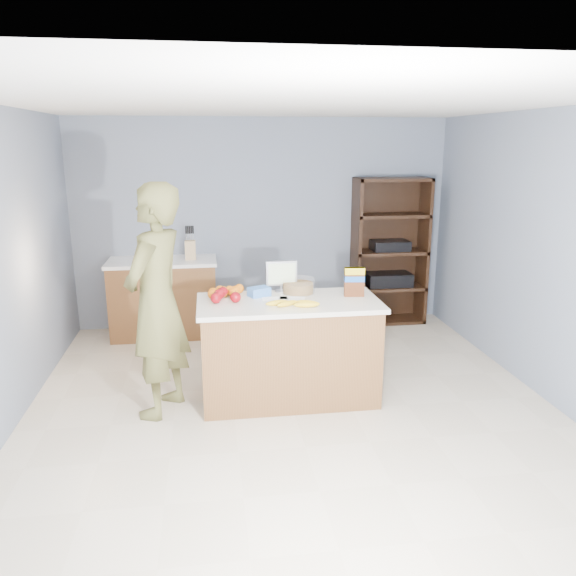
{
  "coord_description": "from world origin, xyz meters",
  "views": [
    {
      "loc": [
        -0.66,
        -4.26,
        2.22
      ],
      "look_at": [
        0.0,
        0.35,
        1.0
      ],
      "focal_mm": 35.0,
      "sensor_mm": 36.0,
      "label": 1
    }
  ],
  "objects": [
    {
      "name": "walls",
      "position": [
        0.0,
        0.0,
        1.65
      ],
      "size": [
        4.52,
        5.02,
        2.51
      ],
      "color": "slate",
      "rests_on": "ground"
    },
    {
      "name": "oranges",
      "position": [
        -0.53,
        0.54,
        0.94
      ],
      "size": [
        0.32,
        0.24,
        0.08
      ],
      "color": "orange",
      "rests_on": "counter_peninsula"
    },
    {
      "name": "cereal_box",
      "position": [
        0.59,
        0.36,
        1.05
      ],
      "size": [
        0.18,
        0.09,
        0.26
      ],
      "color": "#592B14",
      "rests_on": "counter_peninsula"
    },
    {
      "name": "shelving_unit",
      "position": [
        1.55,
        2.35,
        0.86
      ],
      "size": [
        0.9,
        0.4,
        1.8
      ],
      "color": "black",
      "rests_on": "ground"
    },
    {
      "name": "salad_bowl",
      "position": [
        0.12,
        0.55,
        0.96
      ],
      "size": [
        0.3,
        0.3,
        0.13
      ],
      "color": "#267219",
      "rests_on": "counter_peninsula"
    },
    {
      "name": "envelopes",
      "position": [
        -0.03,
        0.38,
        0.9
      ],
      "size": [
        0.38,
        0.16,
        0.0
      ],
      "color": "white",
      "rests_on": "counter_peninsula"
    },
    {
      "name": "apples",
      "position": [
        -0.55,
        0.38,
        0.95
      ],
      "size": [
        0.26,
        0.28,
        0.09
      ],
      "color": "maroon",
      "rests_on": "counter_peninsula"
    },
    {
      "name": "person",
      "position": [
        -1.1,
        0.21,
        0.96
      ],
      "size": [
        0.71,
        0.83,
        1.92
      ],
      "primitive_type": "imported",
      "rotation": [
        0.0,
        0.0,
        -1.99
      ],
      "color": "brown",
      "rests_on": "ground"
    },
    {
      "name": "bananas",
      "position": [
        0.02,
        0.13,
        0.92
      ],
      "size": [
        0.46,
        0.18,
        0.05
      ],
      "color": "yellow",
      "rests_on": "counter_peninsula"
    },
    {
      "name": "tv",
      "position": [
        -0.02,
        0.61,
        1.06
      ],
      "size": [
        0.28,
        0.12,
        0.28
      ],
      "color": "silver",
      "rests_on": "counter_peninsula"
    },
    {
      "name": "blue_carton",
      "position": [
        -0.24,
        0.48,
        0.94
      ],
      "size": [
        0.21,
        0.18,
        0.08
      ],
      "primitive_type": "cube",
      "rotation": [
        0.0,
        0.0,
        0.42
      ],
      "color": "blue",
      "rests_on": "counter_peninsula"
    },
    {
      "name": "floor",
      "position": [
        0.0,
        0.0,
        0.0
      ],
      "size": [
        4.5,
        5.0,
        0.02
      ],
      "primitive_type": "cube",
      "color": "beige",
      "rests_on": "ground"
    },
    {
      "name": "counter_peninsula",
      "position": [
        0.0,
        0.3,
        0.42
      ],
      "size": [
        1.56,
        0.76,
        0.9
      ],
      "color": "brown",
      "rests_on": "ground"
    },
    {
      "name": "knife_block",
      "position": [
        -0.87,
        2.18,
        1.02
      ],
      "size": [
        0.12,
        0.1,
        0.31
      ],
      "color": "tan",
      "rests_on": "back_cabinet"
    },
    {
      "name": "back_cabinet",
      "position": [
        -1.2,
        2.2,
        0.45
      ],
      "size": [
        1.24,
        0.62,
        0.9
      ],
      "color": "brown",
      "rests_on": "ground"
    }
  ]
}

